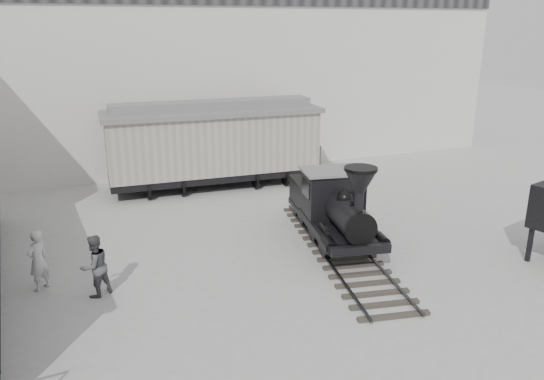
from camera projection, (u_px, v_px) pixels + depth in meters
name	position (u px, v px, depth m)	size (l,w,h in m)	color
ground	(325.00, 301.00, 14.34)	(90.00, 90.00, 0.00)	#9E9E9B
north_wall	(191.00, 59.00, 26.00)	(34.00, 2.51, 11.00)	silver
locomotive	(335.00, 211.00, 17.77)	(3.45, 9.14, 3.16)	black
boxcar	(213.00, 142.00, 23.92)	(9.74, 3.38, 3.94)	black
visitor_a	(38.00, 260.00, 14.72)	(0.65, 0.42, 1.77)	silver
visitor_b	(95.00, 266.00, 14.39)	(0.86, 0.67, 1.76)	#4B4B4F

